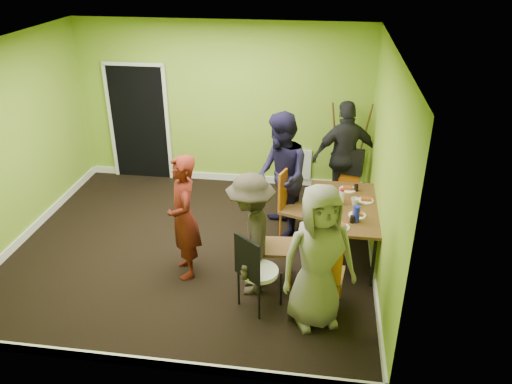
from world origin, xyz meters
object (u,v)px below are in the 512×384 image
thermos (342,197)px  orange_bottle (332,195)px  chair_left_near (269,240)px  person_front_end (318,258)px  blue_bottle (356,214)px  person_standing (184,218)px  easel (348,150)px  chair_front_end (326,271)px  person_back_end (345,156)px  chair_bentwood (255,269)px  dining_table (343,209)px  person_left_near (251,235)px  person_left_far (281,176)px  chair_left_far (293,201)px  chair_back_end (348,169)px

thermos → orange_bottle: bearing=124.4°
chair_left_near → person_front_end: (0.62, -0.69, 0.27)m
blue_bottle → person_standing: person_standing is taller
blue_bottle → orange_bottle: (-0.30, 0.61, -0.07)m
chair_left_near → easel: easel is taller
chair_front_end → blue_bottle: size_ratio=4.39×
blue_bottle → person_back_end: bearing=93.7°
chair_left_near → blue_bottle: size_ratio=4.77×
blue_bottle → chair_bentwood: bearing=-141.6°
dining_table → person_left_near: size_ratio=0.96×
person_left_near → person_front_end: (0.81, -0.47, 0.07)m
person_front_end → person_back_end: bearing=62.1°
person_left_far → person_front_end: (0.59, -1.85, -0.07)m
chair_left_far → chair_bentwood: chair_left_far is taller
chair_left_near → person_left_far: bearing=173.8°
easel → blue_bottle: 2.27m
chair_back_end → chair_bentwood: size_ratio=1.04×
chair_front_end → orange_bottle: (0.05, 1.44, 0.25)m
dining_table → chair_bentwood: bearing=-127.4°
orange_bottle → person_front_end: bearing=-95.0°
chair_front_end → chair_left_far: bearing=116.2°
blue_bottle → person_left_far: bearing=141.1°
chair_left_far → orange_bottle: 0.58m
easel → person_back_end: size_ratio=0.92×
chair_front_end → person_left_far: (-0.68, 1.66, 0.38)m
chair_back_end → chair_left_far: bearing=64.4°
easel → orange_bottle: size_ratio=19.49×
blue_bottle → person_standing: bearing=-171.1°
chair_back_end → person_standing: size_ratio=0.63×
thermos → person_left_near: size_ratio=0.13×
orange_bottle → person_standing: 2.07m
chair_back_end → person_front_end: size_ratio=0.61×
chair_bentwood → easel: (1.10, 3.18, 0.25)m
chair_front_end → chair_bentwood: size_ratio=0.95×
chair_front_end → person_back_end: bearing=93.0°
chair_left_near → person_standing: bearing=-94.5°
chair_left_near → orange_bottle: (0.76, 0.94, 0.20)m
thermos → blue_bottle: bearing=-68.0°
easel → person_front_end: 3.32m
chair_front_end → chair_bentwood: 0.80m
person_left_near → person_front_end: bearing=56.2°
person_back_end → person_front_end: person_back_end is taller
person_back_end → chair_left_far: bearing=38.3°
chair_back_end → orange_bottle: chair_back_end is taller
person_standing → person_front_end: (1.69, -0.69, 0.03)m
person_front_end → blue_bottle: bearing=45.4°
chair_front_end → thermos: 1.31m
orange_bottle → person_left_near: 1.51m
blue_bottle → chair_left_near: bearing=-162.8°
person_left_near → person_back_end: person_back_end is taller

